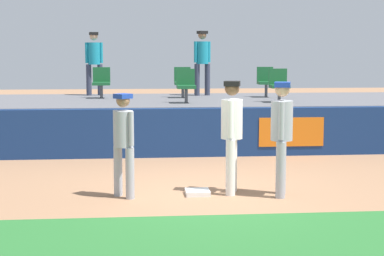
{
  "coord_description": "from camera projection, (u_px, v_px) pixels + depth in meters",
  "views": [
    {
      "loc": [
        -1.33,
        -10.27,
        2.37
      ],
      "look_at": [
        -0.29,
        0.96,
        1.0
      ],
      "focal_mm": 58.84,
      "sensor_mm": 36.0,
      "label": 1
    }
  ],
  "objects": [
    {
      "name": "ground_plane",
      "position": [
        214.0,
        194.0,
        10.56
      ],
      "size": [
        60.0,
        60.0,
        0.0
      ],
      "primitive_type": "plane",
      "color": "#936B4C"
    },
    {
      "name": "grass_foreground_strip",
      "position": [
        243.0,
        244.0,
        7.8
      ],
      "size": [
        18.0,
        2.8,
        0.01
      ],
      "primitive_type": "cube",
      "color": "#26662B",
      "rests_on": "ground_plane"
    },
    {
      "name": "first_base",
      "position": [
        198.0,
        192.0,
        10.49
      ],
      "size": [
        0.4,
        0.4,
        0.08
      ],
      "primitive_type": "cube",
      "color": "white",
      "rests_on": "ground_plane"
    },
    {
      "name": "player_fielder_home",
      "position": [
        232.0,
        129.0,
        10.48
      ],
      "size": [
        0.46,
        0.56,
        1.89
      ],
      "rotation": [
        0.0,
        0.0,
        -1.82
      ],
      "color": "white",
      "rests_on": "ground_plane"
    },
    {
      "name": "player_runner_visitor",
      "position": [
        123.0,
        138.0,
        10.19
      ],
      "size": [
        0.46,
        0.46,
        1.7
      ],
      "rotation": [
        0.0,
        0.0,
        -0.87
      ],
      "color": "#9EA3AD",
      "rests_on": "ground_plane"
    },
    {
      "name": "player_coach_visitor",
      "position": [
        282.0,
        130.0,
        10.29
      ],
      "size": [
        0.44,
        0.51,
        1.88
      ],
      "rotation": [
        0.0,
        0.0,
        -1.83
      ],
      "color": "#9EA3AD",
      "rests_on": "ground_plane"
    },
    {
      "name": "field_wall",
      "position": [
        194.0,
        132.0,
        14.24
      ],
      "size": [
        18.0,
        0.26,
        1.1
      ],
      "color": "navy",
      "rests_on": "ground_plane"
    },
    {
      "name": "bleacher_platform",
      "position": [
        184.0,
        120.0,
        16.78
      ],
      "size": [
        18.0,
        4.8,
        1.11
      ],
      "primitive_type": "cube",
      "color": "#59595E",
      "rests_on": "ground_plane"
    },
    {
      "name": "seat_back_center",
      "position": [
        183.0,
        81.0,
        17.32
      ],
      "size": [
        0.45,
        0.44,
        0.84
      ],
      "color": "#4C4C51",
      "rests_on": "bleacher_platform"
    },
    {
      "name": "seat_back_right",
      "position": [
        266.0,
        80.0,
        17.54
      ],
      "size": [
        0.45,
        0.44,
        0.84
      ],
      "color": "#4C4C51",
      "rests_on": "bleacher_platform"
    },
    {
      "name": "seat_back_left",
      "position": [
        101.0,
        81.0,
        17.12
      ],
      "size": [
        0.47,
        0.44,
        0.84
      ],
      "color": "#4C4C51",
      "rests_on": "bleacher_platform"
    },
    {
      "name": "seat_front_center",
      "position": [
        186.0,
        84.0,
        15.54
      ],
      "size": [
        0.46,
        0.44,
        0.84
      ],
      "color": "#4C4C51",
      "rests_on": "bleacher_platform"
    },
    {
      "name": "seat_front_right",
      "position": [
        279.0,
        83.0,
        15.75
      ],
      "size": [
        0.46,
        0.44,
        0.84
      ],
      "color": "#4C4C51",
      "rests_on": "bleacher_platform"
    },
    {
      "name": "spectator_hooded",
      "position": [
        202.0,
        58.0,
        18.11
      ],
      "size": [
        0.5,
        0.45,
        1.85
      ],
      "rotation": [
        0.0,
        0.0,
        3.47
      ],
      "color": "#33384C",
      "rests_on": "bleacher_platform"
    },
    {
      "name": "spectator_capped",
      "position": [
        94.0,
        59.0,
        18.16
      ],
      "size": [
        0.5,
        0.4,
        1.82
      ],
      "rotation": [
        0.0,
        0.0,
        3.3
      ],
      "color": "#33384C",
      "rests_on": "bleacher_platform"
    }
  ]
}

